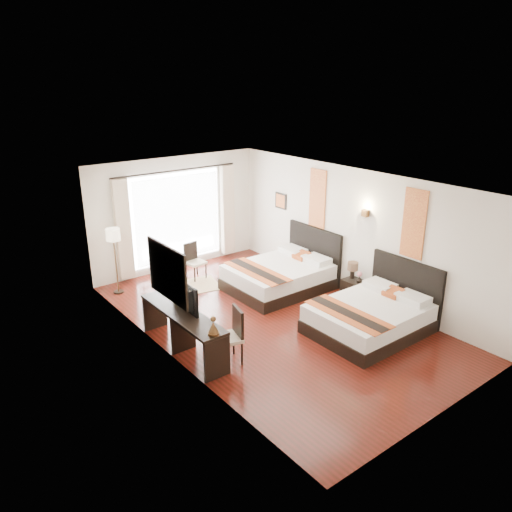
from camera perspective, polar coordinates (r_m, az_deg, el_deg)
floor at (r=10.06m, az=1.88°, el=-7.35°), size 4.50×7.50×0.01m
ceiling at (r=9.13m, az=2.08°, el=8.44°), size 4.50×7.50×0.02m
wall_headboard at (r=11.00m, az=11.03°, el=2.62°), size 0.01×7.50×2.80m
wall_desk at (r=8.34m, az=-10.01°, el=-2.99°), size 0.01×7.50×2.80m
wall_window at (r=12.48m, az=-9.09°, el=4.80°), size 4.50×0.01×2.80m
wall_entry at (r=7.27m, az=21.31°, el=-7.72°), size 4.50×0.01×2.80m
window_glass at (r=12.49m, az=-9.03°, el=4.34°), size 2.40×0.02×2.20m
sheer_curtain at (r=12.44m, az=-8.89°, el=4.29°), size 2.30×0.02×2.10m
drape_left at (r=11.82m, az=-14.93°, el=2.90°), size 0.35×0.14×2.35m
drape_right at (r=13.15m, az=-3.27°, el=5.25°), size 0.35×0.14×2.35m
art_panel_near at (r=9.96m, az=17.59°, el=3.53°), size 0.03×0.50×1.35m
art_panel_far at (r=11.58m, az=7.04°, el=6.53°), size 0.03×0.50×1.35m
wall_sconce at (r=10.61m, az=12.39°, el=4.80°), size 0.10×0.14×0.14m
mirror_frame at (r=8.35m, az=-10.11°, el=-1.88°), size 0.04×1.25×0.95m
mirror_glass at (r=8.36m, az=-9.95°, el=-1.84°), size 0.01×1.12×0.82m
bed_near at (r=9.77m, az=13.13°, el=-6.65°), size 2.18×1.70×1.23m
bed_far at (r=11.40m, az=2.93°, el=-2.14°), size 2.25×1.75×1.27m
nightstand at (r=11.03m, az=11.11°, el=-3.85°), size 0.39×0.48×0.46m
table_lamp at (r=10.84m, az=10.99°, el=-1.29°), size 0.23×0.23×0.37m
vase at (r=10.81m, az=11.72°, el=-2.44°), size 0.14×0.14×0.14m
console_desk at (r=8.94m, az=-8.34°, el=-8.54°), size 0.50×2.20×0.76m
television at (r=8.73m, az=-8.70°, el=-4.62°), size 0.15×0.90×0.52m
bronze_figurine at (r=7.93m, az=-4.89°, el=-8.05°), size 0.25×0.25×0.28m
desk_chair at (r=8.58m, az=-3.17°, el=-10.25°), size 0.55×0.55×0.97m
floor_lamp at (r=11.25m, az=-15.98°, el=1.87°), size 0.30×0.30×1.50m
side_table at (r=11.98m, az=-10.01°, el=-1.27°), size 0.58×0.58×0.67m
fruit_bowl at (r=11.87m, az=-10.31°, el=0.34°), size 0.23×0.23×0.05m
window_chair at (r=12.04m, az=-6.95°, el=-1.34°), size 0.45×0.45×0.87m
jute_rug at (r=11.66m, az=-7.61°, el=-3.49°), size 1.52×1.20×0.01m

